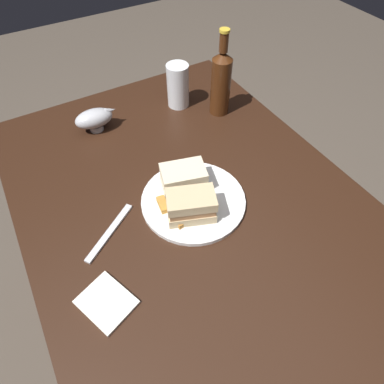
# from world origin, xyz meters

# --- Properties ---
(ground_plane) EXTENTS (6.00, 6.00, 0.00)m
(ground_plane) POSITION_xyz_m (0.00, 0.00, 0.00)
(ground_plane) COLOR #4C4238
(dining_table) EXTENTS (1.17, 0.85, 0.70)m
(dining_table) POSITION_xyz_m (0.00, 0.00, 0.35)
(dining_table) COLOR black
(dining_table) RESTS_ON ground
(plate) EXTENTS (0.27, 0.27, 0.01)m
(plate) POSITION_xyz_m (-0.02, -0.00, 0.71)
(plate) COLOR white
(plate) RESTS_ON dining_table
(sandwich_half_left) EXTENTS (0.10, 0.13, 0.06)m
(sandwich_half_left) POSITION_xyz_m (0.03, 0.00, 0.75)
(sandwich_half_left) COLOR beige
(sandwich_half_left) RESTS_ON plate
(sandwich_half_right) EXTENTS (0.11, 0.13, 0.07)m
(sandwich_half_right) POSITION_xyz_m (-0.06, 0.03, 0.75)
(sandwich_half_right) COLOR #CCB284
(sandwich_half_right) RESTS_ON plate
(potato_wedge_front) EXTENTS (0.03, 0.05, 0.02)m
(potato_wedge_front) POSITION_xyz_m (-0.02, 0.04, 0.72)
(potato_wedge_front) COLOR #AD702D
(potato_wedge_front) RESTS_ON plate
(potato_wedge_middle) EXTENTS (0.05, 0.03, 0.02)m
(potato_wedge_middle) POSITION_xyz_m (0.03, 0.02, 0.72)
(potato_wedge_middle) COLOR #B77F33
(potato_wedge_middle) RESTS_ON plate
(potato_wedge_back) EXTENTS (0.05, 0.05, 0.02)m
(potato_wedge_back) POSITION_xyz_m (-0.04, 0.06, 0.72)
(potato_wedge_back) COLOR #AD702D
(potato_wedge_back) RESTS_ON plate
(potato_wedge_left_edge) EXTENTS (0.05, 0.03, 0.01)m
(potato_wedge_left_edge) POSITION_xyz_m (-0.00, 0.08, 0.72)
(potato_wedge_left_edge) COLOR #B77F33
(potato_wedge_left_edge) RESTS_ON plate
(potato_wedge_right_edge) EXTENTS (0.05, 0.03, 0.01)m
(potato_wedge_right_edge) POSITION_xyz_m (-0.06, 0.07, 0.72)
(potato_wedge_right_edge) COLOR #AD702D
(potato_wedge_right_edge) RESTS_ON plate
(pint_glass) EXTENTS (0.07, 0.07, 0.14)m
(pint_glass) POSITION_xyz_m (0.38, -0.17, 0.76)
(pint_glass) COLOR white
(pint_glass) RESTS_ON dining_table
(gravy_boat) EXTENTS (0.07, 0.13, 0.07)m
(gravy_boat) POSITION_xyz_m (0.39, 0.12, 0.74)
(gravy_boat) COLOR #B7B7BC
(gravy_boat) RESTS_ON dining_table
(cider_bottle) EXTENTS (0.06, 0.06, 0.27)m
(cider_bottle) POSITION_xyz_m (0.28, -0.27, 0.81)
(cider_bottle) COLOR #47230F
(cider_bottle) RESTS_ON dining_table
(napkin) EXTENTS (0.13, 0.12, 0.01)m
(napkin) POSITION_xyz_m (-0.16, 0.29, 0.71)
(napkin) COLOR silver
(napkin) RESTS_ON dining_table
(fork) EXTENTS (0.12, 0.16, 0.01)m
(fork) POSITION_xyz_m (-0.00, 0.22, 0.70)
(fork) COLOR silver
(fork) RESTS_ON dining_table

